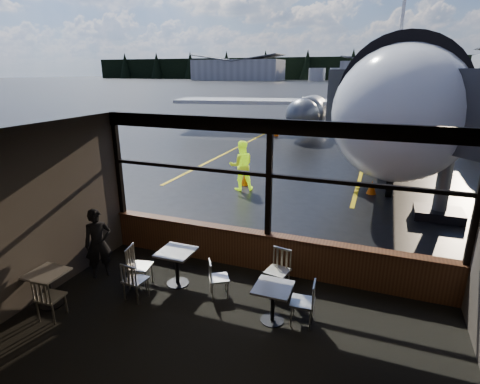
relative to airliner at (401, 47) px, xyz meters
The scene contains 32 objects.
ground_plane 100.45m from the airliner, 91.57° to the left, with size 520.00×520.00×0.00m, color black.
carpet_floor 23.66m from the airliner, 96.87° to the right, with size 8.00×6.00×0.01m, color black.
ceiling 23.04m from the airliner, 96.87° to the right, with size 8.00×6.00×0.04m, color #38332D.
wall_left 24.09m from the airliner, 106.50° to the right, with size 0.04×6.00×3.50m, color #473F39.
window_sill 20.67m from the airliner, 97.90° to the right, with size 8.00×0.28×0.90m, color #4E2A17.
window_header 20.10m from the airliner, 97.90° to the right, with size 8.00×0.18×0.30m, color black.
mullion_left 21.18m from the airliner, 108.71° to the right, with size 0.12×0.12×2.60m, color black.
mullion_centre 20.28m from the airliner, 97.90° to the right, with size 0.12×0.12×2.60m, color black.
mullion_right 20.13m from the airliner, 86.50° to the right, with size 0.12×0.12×2.60m, color black.
window_transom 20.26m from the airliner, 97.90° to the right, with size 8.00×0.10×0.08m, color black.
airliner is the anchor object (origin of this frame).
jet_bridge 14.72m from the airliner, 86.55° to the right, with size 8.60×10.51×4.59m, color #272729, non-canonical shape.
cafe_table_near 22.31m from the airliner, 95.58° to the right, with size 0.67×0.67×0.73m, color #A49F97, non-canonical shape.
cafe_table_mid 22.16m from the airliner, 101.79° to the right, with size 0.72×0.72×0.80m, color gray, non-canonical shape.
cafe_table_left 24.11m from the airliner, 105.68° to the right, with size 0.67×0.67×0.73m, color #ABA59D, non-canonical shape.
chair_near_e 22.12m from the airliner, 94.24° to the right, with size 0.48×0.48×0.88m, color #ADA89C, non-canonical shape.
chair_near_w 22.07m from the airliner, 99.04° to the right, with size 0.44×0.44×0.81m, color #B4AFA3, non-canonical shape.
chair_near_n 21.36m from the airliner, 96.34° to the right, with size 0.51×0.51×0.94m, color beige, non-canonical shape.
chair_mid_s 23.00m from the airliner, 102.63° to the right, with size 0.47×0.47×0.86m, color beige, non-canonical shape.
chair_mid_w 22.63m from the airliner, 103.36° to the right, with size 0.51×0.51×0.94m, color #B7B3A6, non-canonical shape.
chair_left_s 24.27m from the airliner, 104.66° to the right, with size 0.48×0.48×0.88m, color #A9A599, non-canonical shape.
passenger 22.77m from the airliner, 106.19° to the right, with size 0.58×0.38×1.60m, color black.
ground_crew 15.89m from the airliner, 111.39° to the right, with size 0.94×0.73×1.93m, color #BFF219.
cone_nose 14.04m from the airliner, 93.11° to the right, with size 0.37×0.37×0.51m, color orange.
cone_wing 9.58m from the airliner, behind, with size 0.38×0.38×0.53m, color #F74307.
hangar_left 175.98m from the airliner, 114.42° to the left, with size 45.00×18.00×11.00m, color silver, non-canonical shape.
hangar_mid 165.27m from the airliner, 90.95° to the left, with size 38.00×15.00×10.00m, color silver, non-canonical shape.
fuel_tank_a 165.54m from the airliner, 101.41° to the left, with size 8.00×8.00×6.00m, color silver.
fuel_tank_b 163.86m from the airliner, 97.98° to the left, with size 8.00×8.00×6.00m, color silver.
fuel_tank_c 162.77m from the airliner, 94.49° to the left, with size 8.00×8.00×6.00m, color silver.
treeline 190.26m from the airliner, 90.83° to the left, with size 360.00×3.00×12.00m, color black.
cone_extra 15.65m from the airliner, 112.55° to the right, with size 0.33×0.33×0.46m, color #FF6708.
Camera 1 is at (2.17, -7.49, 4.43)m, focal length 28.00 mm.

